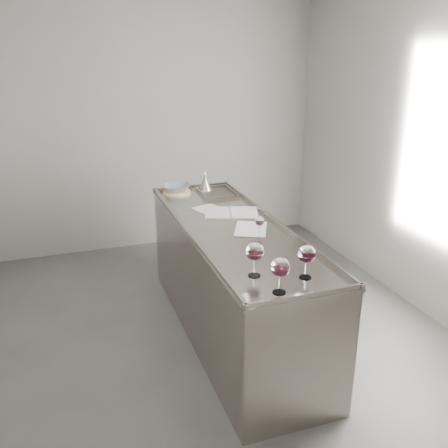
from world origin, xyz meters
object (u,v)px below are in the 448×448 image
object	(u,v)px
wine_glass_middle	(255,252)
notebook	(231,213)
counter	(233,282)
wine_glass_right	(307,255)
ceramic_bowl	(177,188)
wine_funnel	(205,184)
wine_glass_small	(260,222)
wine_glass_left	(280,268)

from	to	relation	value
wine_glass_middle	notebook	bearing A→B (deg)	76.77
counter	wine_glass_right	bearing A→B (deg)	-82.85
ceramic_bowl	wine_glass_middle	bearing A→B (deg)	-89.66
ceramic_bowl	wine_funnel	bearing A→B (deg)	0.00
wine_glass_middle	wine_glass_small	xyz separation A→B (m)	(0.30, 0.64, -0.06)
notebook	wine_glass_right	bearing A→B (deg)	-70.82
wine_glass_small	notebook	size ratio (longest dim) A/B	0.28
counter	wine_glass_left	world-z (taller)	wine_glass_left
wine_glass_left	wine_funnel	xyz separation A→B (m)	(0.22, 2.16, -0.10)
notebook	wine_funnel	xyz separation A→B (m)	(-0.00, 0.74, 0.05)
wine_glass_right	wine_funnel	xyz separation A→B (m)	(-0.01, 2.04, -0.09)
notebook	ceramic_bowl	size ratio (longest dim) A/B	2.10
wine_glass_small	wine_glass_middle	bearing A→B (deg)	-115.45
wine_glass_middle	wine_funnel	xyz separation A→B (m)	(0.27, 1.91, -0.10)
counter	wine_funnel	size ratio (longest dim) A/B	12.41
wine_glass_middle	wine_glass_small	bearing A→B (deg)	64.55
counter	ceramic_bowl	bearing A→B (deg)	99.35
wine_glass_left	wine_glass_middle	size ratio (longest dim) A/B	1.00
wine_glass_middle	counter	bearing A→B (deg)	78.69
wine_glass_right	notebook	distance (m)	1.30
counter	wine_glass_middle	size ratio (longest dim) A/B	10.91
notebook	ceramic_bowl	bearing A→B (deg)	129.61
wine_glass_left	wine_glass_small	world-z (taller)	wine_glass_left
wine_glass_right	ceramic_bowl	size ratio (longest dim) A/B	0.87
wine_glass_middle	wine_glass_small	size ratio (longest dim) A/B	1.54
wine_glass_left	notebook	distance (m)	1.44
counter	wine_funnel	distance (m)	1.21
wine_glass_middle	ceramic_bowl	distance (m)	1.91
wine_glass_right	wine_glass_small	bearing A→B (deg)	88.61
wine_glass_middle	ceramic_bowl	bearing A→B (deg)	90.34
wine_glass_left	ceramic_bowl	xyz separation A→B (m)	(-0.06, 2.16, -0.11)
wine_glass_middle	wine_glass_left	bearing A→B (deg)	-78.37
ceramic_bowl	wine_glass_small	bearing A→B (deg)	-76.02
notebook	ceramic_bowl	distance (m)	0.80
wine_glass_right	wine_glass_small	size ratio (longest dim) A/B	1.50
counter	wine_glass_small	bearing A→B (deg)	-53.96
counter	wine_glass_right	size ratio (longest dim) A/B	11.25
wine_glass_right	ceramic_bowl	distance (m)	2.06
wine_glass_left	wine_glass_middle	bearing A→B (deg)	101.63
wine_glass_left	wine_glass_small	size ratio (longest dim) A/B	1.54
wine_glass_small	wine_glass_right	bearing A→B (deg)	-91.39
ceramic_bowl	wine_funnel	world-z (taller)	wine_funnel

